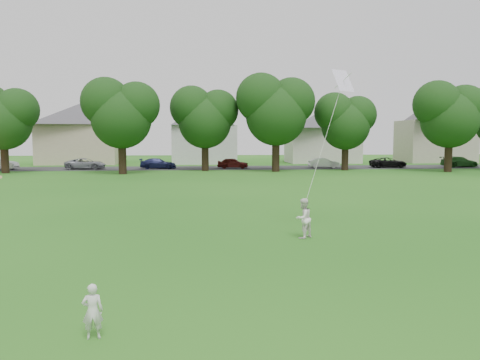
{
  "coord_description": "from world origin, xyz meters",
  "views": [
    {
      "loc": [
        -0.53,
        -10.69,
        3.47
      ],
      "look_at": [
        0.55,
        2.0,
        2.3
      ],
      "focal_mm": 35.0,
      "sensor_mm": 36.0,
      "label": 1
    }
  ],
  "objects": [
    {
      "name": "ground",
      "position": [
        0.0,
        0.0,
        0.0
      ],
      "size": [
        160.0,
        160.0,
        0.0
      ],
      "primitive_type": "plane",
      "color": "#185413",
      "rests_on": "ground"
    },
    {
      "name": "street",
      "position": [
        0.0,
        42.0,
        0.01
      ],
      "size": [
        90.0,
        7.0,
        0.01
      ],
      "primitive_type": "cube",
      "color": "#2D2D30",
      "rests_on": "ground"
    },
    {
      "name": "toddler",
      "position": [
        -2.4,
        -2.71,
        0.49
      ],
      "size": [
        0.39,
        0.28,
        0.97
      ],
      "primitive_type": "imported",
      "rotation": [
        0.0,
        0.0,
        3.29
      ],
      "color": "silver",
      "rests_on": "ground"
    },
    {
      "name": "older_boy",
      "position": [
        2.98,
        4.93,
        0.69
      ],
      "size": [
        0.85,
        0.82,
        1.38
      ],
      "primitive_type": "imported",
      "rotation": [
        0.0,
        0.0,
        3.79
      ],
      "color": "white",
      "rests_on": "ground"
    },
    {
      "name": "kite",
      "position": [
        3.77,
        5.38,
        3.24
      ],
      "size": [
        1.3,
        0.86,
        5.06
      ],
      "color": "white",
      "rests_on": "ground"
    },
    {
      "name": "tree_row",
      "position": [
        2.24,
        35.47,
        6.02
      ],
      "size": [
        82.68,
        9.14,
        10.07
      ],
      "color": "black",
      "rests_on": "ground"
    },
    {
      "name": "parked_cars",
      "position": [
        -0.12,
        41.0,
        0.61
      ],
      "size": [
        64.21,
        2.03,
        1.29
      ],
      "color": "black",
      "rests_on": "ground"
    },
    {
      "name": "house_row",
      "position": [
        -0.3,
        52.0,
        4.9
      ],
      "size": [
        77.11,
        14.17,
        10.52
      ],
      "color": "beige",
      "rests_on": "ground"
    }
  ]
}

